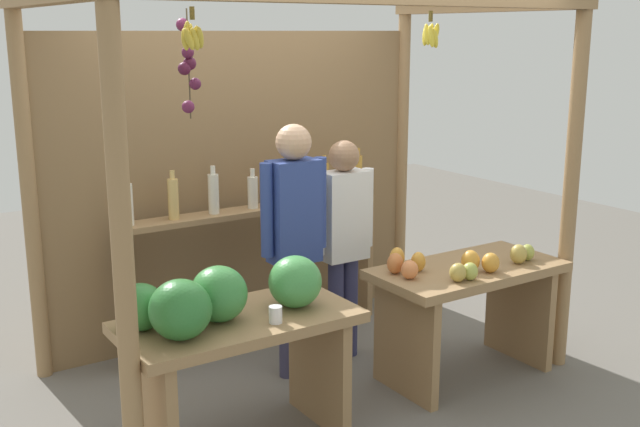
{
  "coord_description": "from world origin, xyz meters",
  "views": [
    {
      "loc": [
        -2.58,
        -4.12,
        2.24
      ],
      "look_at": [
        0.0,
        -0.18,
        1.12
      ],
      "focal_mm": 43.22,
      "sensor_mm": 36.0,
      "label": 1
    }
  ],
  "objects": [
    {
      "name": "fruit_counter_left",
      "position": [
        -0.9,
        -0.67,
        0.72
      ],
      "size": [
        1.29,
        0.64,
        1.06
      ],
      "color": "#99754C",
      "rests_on": "ground"
    },
    {
      "name": "vendor_man",
      "position": [
        -0.1,
        -0.03,
        1.01
      ],
      "size": [
        0.48,
        0.23,
        1.68
      ],
      "rotation": [
        0.0,
        0.0,
        0.16
      ],
      "color": "#3A3856",
      "rests_on": "ground"
    },
    {
      "name": "bottle_shelf_unit",
      "position": [
        -0.03,
        0.66,
        0.82
      ],
      "size": [
        2.02,
        0.22,
        1.36
      ],
      "color": "#99754C",
      "rests_on": "ground"
    },
    {
      "name": "market_stall",
      "position": [
        -0.01,
        0.43,
        1.43
      ],
      "size": [
        3.15,
        1.86,
        2.49
      ],
      "color": "#99754C",
      "rests_on": "ground"
    },
    {
      "name": "fruit_counter_right",
      "position": [
        0.81,
        -0.66,
        0.58
      ],
      "size": [
        1.27,
        0.64,
        0.9
      ],
      "color": "#99754C",
      "rests_on": "ground"
    },
    {
      "name": "ground_plane",
      "position": [
        0.0,
        0.0,
        0.0
      ],
      "size": [
        12.0,
        12.0,
        0.0
      ],
      "primitive_type": "plane",
      "color": "slate",
      "rests_on": "ground"
    },
    {
      "name": "vendor_woman",
      "position": [
        0.33,
        0.03,
        0.91
      ],
      "size": [
        0.48,
        0.21,
        1.54
      ],
      "rotation": [
        0.0,
        0.0,
        -0.01
      ],
      "color": "navy",
      "rests_on": "ground"
    }
  ]
}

